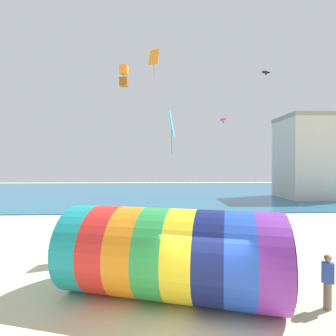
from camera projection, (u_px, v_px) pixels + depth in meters
The scene contains 12 objects.
ground_plane at pixel (201, 321), 7.71m from camera, with size 120.00×120.00×0.00m, color beige.
sea at pixel (166, 191), 44.16m from camera, with size 120.00×40.00×0.10m, color #236084.
giant_inflatable_tube at pixel (171, 253), 9.03m from camera, with size 7.95×4.93×3.07m.
kite_handler at pixel (328, 281), 8.32m from camera, with size 0.42×0.38×1.75m.
kite_magenta_parafoil at pixel (223, 120), 19.80m from camera, with size 0.60×0.77×0.39m.
kite_orange_diamond at pixel (154, 58), 18.34m from camera, with size 0.78×0.63×1.90m.
kite_cyan_diamond at pixel (172, 124), 14.25m from camera, with size 0.43×1.01×2.39m.
kite_black_parafoil at pixel (266, 72), 25.22m from camera, with size 0.89×0.48×0.47m.
kite_orange_box at pixel (124, 76), 20.60m from camera, with size 0.67×0.67×1.72m.
bystander_near_water at pixel (158, 225), 16.55m from camera, with size 0.35×0.42×1.56m.
bystander_mid_beach at pixel (75, 222), 17.37m from camera, with size 0.32×0.41×1.53m.
promenade_building at pixel (313, 157), 35.35m from camera, with size 8.46×6.74×11.14m.
Camera 1 is at (-1.27, -7.61, 4.61)m, focal length 28.00 mm.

